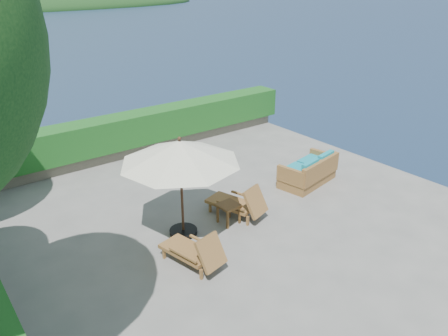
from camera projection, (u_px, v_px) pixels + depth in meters
ground at (234, 223)px, 10.49m from camera, size 12.00×12.00×0.00m
foundation at (234, 276)px, 11.12m from camera, size 12.00×12.00×3.00m
ocean at (233, 320)px, 11.70m from camera, size 600.00×600.00×0.00m
offshore_island at (2, 7)px, 127.26m from camera, size 126.00×57.60×12.60m
planter_wall_far at (129, 149)px, 14.48m from camera, size 12.00×0.60×0.36m
hedge_far at (127, 130)px, 14.21m from camera, size 12.40×0.90×1.00m
patio_umbrella at (180, 153)px, 9.28m from camera, size 3.00×3.00×2.37m
lounge_left at (195, 251)px, 8.84m from camera, size 0.88×1.52×0.83m
lounge_right at (239, 203)px, 10.68m from camera, size 1.03×1.61×0.87m
side_table at (229, 208)px, 10.35m from camera, size 0.49×0.49×0.50m
wicker_loveseat at (309, 172)px, 12.38m from camera, size 1.93×1.22×0.88m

